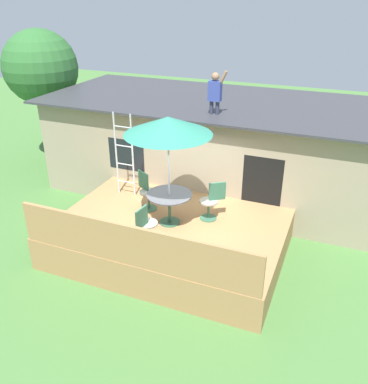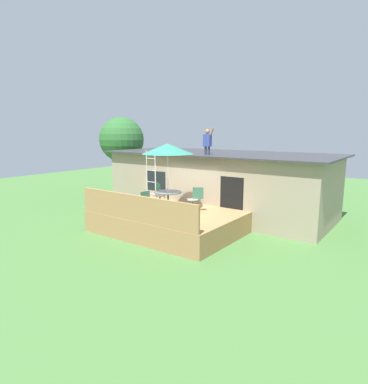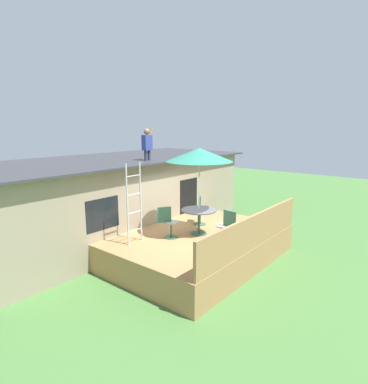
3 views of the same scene
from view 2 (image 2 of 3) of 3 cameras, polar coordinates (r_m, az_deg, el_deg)
ground_plane at (r=13.00m, az=-2.19°, el=-6.57°), size 40.00×40.00×0.00m
house at (r=15.60m, az=5.96°, el=1.57°), size 10.50×4.50×2.81m
deck at (r=12.89m, az=-2.21°, el=-4.87°), size 5.24×3.99×0.80m
deck_railing at (r=11.26m, az=-8.37°, el=-2.77°), size 5.14×0.08×0.90m
patio_table at (r=12.55m, az=-2.74°, el=-0.68°), size 1.04×1.04×0.74m
patio_umbrella at (r=12.33m, az=-2.81°, el=7.38°), size 1.90×1.90×2.54m
step_ladder at (r=14.24m, az=-5.65°, el=2.71°), size 0.52×0.04×2.20m
person_figure at (r=14.09m, az=4.04°, el=8.87°), size 0.47×0.20×1.11m
patio_chair_left at (r=13.43m, az=-4.24°, el=-0.51°), size 0.58×0.44×0.92m
patio_chair_right at (r=12.53m, az=1.84°, el=-1.28°), size 0.56×0.46×0.92m
patio_chair_near at (r=11.90m, az=-6.14°, el=-1.97°), size 0.44×0.62×0.92m
backyard_tree at (r=19.72m, az=-10.61°, el=8.74°), size 2.54×2.54×4.57m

